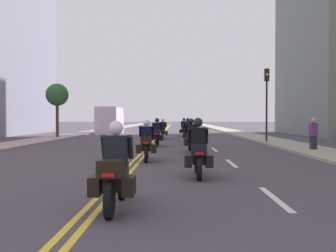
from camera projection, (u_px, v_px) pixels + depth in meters
ground_plane at (164, 131)px, 47.73m from camera, size 264.00×264.00×0.00m
sidewalk_left at (99, 131)px, 47.90m from camera, size 2.45×144.00×0.12m
sidewalk_right at (229, 131)px, 47.56m from camera, size 2.45×144.00×0.12m
centreline_yellow_inner at (163, 131)px, 47.73m from camera, size 0.12×132.00×0.01m
centreline_yellow_outer at (165, 131)px, 47.73m from camera, size 0.12×132.00×0.01m
lane_dashes_white at (202, 140)px, 28.66m from camera, size 0.14×56.40×0.01m
motorcycle_0 at (115, 173)px, 6.71m from camera, size 0.76×2.10×1.57m
motorcycle_1 at (198, 153)px, 10.45m from camera, size 0.77×2.09×1.64m
motorcycle_2 at (146, 144)px, 14.45m from camera, size 0.78×2.17×1.58m
motorcycle_3 at (191, 138)px, 18.04m from camera, size 0.78×2.31×1.62m
motorcycle_4 at (157, 135)px, 22.12m from camera, size 0.77×2.28×1.64m
motorcycle_5 at (188, 133)px, 25.35m from camera, size 0.78×2.25×1.64m
motorcycle_6 at (163, 131)px, 29.89m from camera, size 0.77×2.21×1.62m
motorcycle_7 at (184, 129)px, 33.54m from camera, size 0.78×2.11×1.65m
traffic_light_near at (267, 92)px, 24.61m from camera, size 0.28×0.38×4.82m
pedestrian_0 at (313, 134)px, 18.41m from camera, size 0.41×0.33×1.63m
street_tree_0 at (57, 95)px, 30.79m from camera, size 1.81×1.81×4.44m
parked_truck at (111, 122)px, 41.04m from camera, size 2.20×6.50×2.80m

